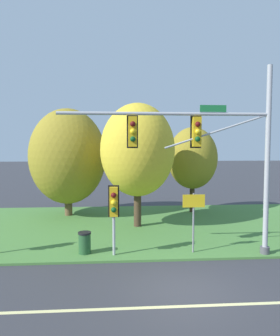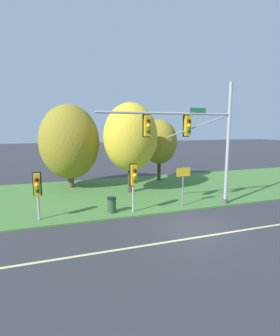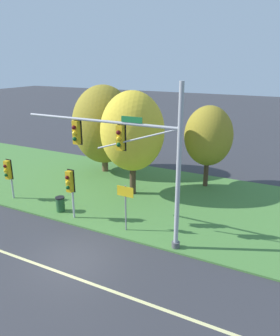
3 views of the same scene
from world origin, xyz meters
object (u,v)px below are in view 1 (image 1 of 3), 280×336
object	(u,v)px
tree_behind_signpost	(193,158)
route_sign_post	(194,212)
trash_bin	(85,243)
pedestrian_signal_near_kerb	(114,206)
tree_left_of_mast	(138,150)
traffic_signal_mast	(213,146)
tree_nearest_road	(68,156)

from	to	relation	value
tree_behind_signpost	route_sign_post	bearing A→B (deg)	-102.93
route_sign_post	trash_bin	world-z (taller)	route_sign_post
pedestrian_signal_near_kerb	tree_left_of_mast	world-z (taller)	tree_left_of_mast
route_sign_post	tree_behind_signpost	size ratio (longest dim) A/B	0.44
pedestrian_signal_near_kerb	route_sign_post	world-z (taller)	pedestrian_signal_near_kerb
traffic_signal_mast	trash_bin	xyz separation A→B (m)	(-5.37, 0.62, -4.16)
tree_nearest_road	tree_behind_signpost	xyz separation A→B (m)	(8.41, 0.50, -0.17)
tree_nearest_road	tree_left_of_mast	size ratio (longest dim) A/B	1.00
traffic_signal_mast	tree_nearest_road	distance (m)	11.00
traffic_signal_mast	tree_behind_signpost	bearing A→B (deg)	81.84
traffic_signal_mast	tree_behind_signpost	world-z (taller)	traffic_signal_mast
pedestrian_signal_near_kerb	tree_left_of_mast	distance (m)	5.60
tree_nearest_road	tree_left_of_mast	world-z (taller)	tree_nearest_road
tree_nearest_road	trash_bin	size ratio (longest dim) A/B	7.53
traffic_signal_mast	route_sign_post	size ratio (longest dim) A/B	3.45
route_sign_post	tree_nearest_road	bearing A→B (deg)	129.17
traffic_signal_mast	route_sign_post	world-z (taller)	traffic_signal_mast
traffic_signal_mast	trash_bin	world-z (taller)	traffic_signal_mast
traffic_signal_mast	tree_behind_signpost	distance (m)	8.97
tree_nearest_road	trash_bin	world-z (taller)	tree_nearest_road
traffic_signal_mast	trash_bin	bearing A→B (deg)	173.44
tree_nearest_road	tree_behind_signpost	world-z (taller)	tree_nearest_road
pedestrian_signal_near_kerb	trash_bin	size ratio (longest dim) A/B	3.22
tree_left_of_mast	trash_bin	xyz separation A→B (m)	(-2.59, -4.50, -3.88)
tree_behind_signpost	pedestrian_signal_near_kerb	bearing A→B (deg)	-121.73
pedestrian_signal_near_kerb	route_sign_post	size ratio (longest dim) A/B	1.15
pedestrian_signal_near_kerb	tree_left_of_mast	xyz separation A→B (m)	(1.33, 4.97, 2.21)
traffic_signal_mast	pedestrian_signal_near_kerb	size ratio (longest dim) A/B	2.99
route_sign_post	trash_bin	xyz separation A→B (m)	(-4.70, 0.22, -1.30)
traffic_signal_mast	tree_left_of_mast	distance (m)	5.83
route_sign_post	tree_behind_signpost	distance (m)	8.88
route_sign_post	pedestrian_signal_near_kerb	bearing A→B (deg)	-175.81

